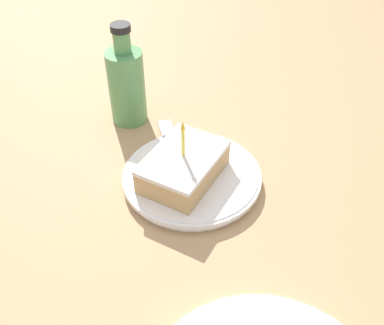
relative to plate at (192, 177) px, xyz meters
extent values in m
cube|color=tan|center=(0.02, 0.02, -0.03)|extent=(2.40, 2.40, 0.04)
cylinder|color=white|center=(0.00, 0.00, 0.00)|extent=(0.21, 0.21, 0.02)
cylinder|color=white|center=(0.00, 0.00, 0.00)|extent=(0.22, 0.22, 0.01)
cube|color=tan|center=(0.01, 0.01, 0.03)|extent=(0.10, 0.14, 0.04)
cube|color=silver|center=(0.01, 0.01, 0.05)|extent=(0.10, 0.14, 0.01)
cylinder|color=#EAD84C|center=(0.01, 0.01, 0.08)|extent=(0.01, 0.01, 0.05)
cone|color=yellow|center=(0.01, 0.01, 0.11)|extent=(0.01, 0.01, 0.01)
cube|color=#B2B2B7|center=(0.04, -0.02, 0.01)|extent=(0.10, 0.10, 0.00)
cube|color=#B2B2B7|center=(0.10, -0.08, 0.01)|extent=(0.05, 0.05, 0.00)
cylinder|color=#599959|center=(0.19, -0.10, 0.06)|extent=(0.07, 0.07, 0.14)
cylinder|color=#599959|center=(0.19, -0.10, 0.15)|extent=(0.03, 0.03, 0.04)
cylinder|color=black|center=(0.19, -0.10, 0.17)|extent=(0.03, 0.03, 0.01)
camera|label=1|loc=(-0.26, 0.47, 0.49)|focal=42.00mm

